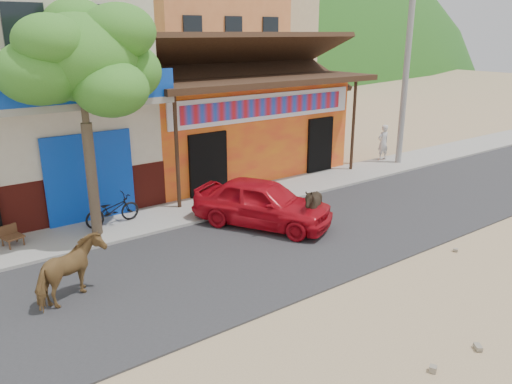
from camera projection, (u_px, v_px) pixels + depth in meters
ground at (378, 270)px, 11.63m from camera, size 120.00×120.00×0.00m
road at (306, 236)px, 13.55m from camera, size 60.00×5.00×0.04m
sidewalk at (235, 201)px, 16.23m from camera, size 60.00×2.00×0.12m
dance_club at (220, 124)px, 19.89m from camera, size 8.00×6.00×3.60m
cafe_building at (10, 94)px, 15.16m from camera, size 7.00×6.00×7.00m
apartment_front at (196, 21)px, 33.30m from camera, size 9.00×9.00×12.00m
apartment_rear at (253, 35)px, 43.27m from camera, size 8.00×8.00×10.00m
tree at (86, 123)px, 12.56m from camera, size 3.00×3.00×6.00m
utility_pole at (407, 64)px, 19.58m from camera, size 0.24×0.24×8.00m
cow_tan at (71, 271)px, 10.10m from camera, size 1.68×1.36×1.30m
cow_dark at (313, 208)px, 13.66m from camera, size 1.30×1.18×1.33m
red_car at (262, 202)px, 14.07m from camera, size 3.34×4.24×1.35m
scooter at (112, 210)px, 14.00m from camera, size 1.65×0.71×0.84m
pedestrian at (383, 142)px, 21.01m from camera, size 0.58×0.41×1.49m
cafe_chair_right at (11, 228)px, 12.55m from camera, size 0.56×0.56×0.97m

